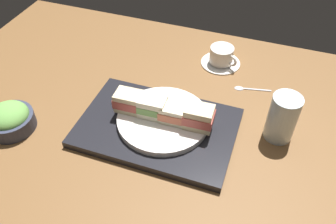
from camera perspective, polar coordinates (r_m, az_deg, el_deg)
The scene contains 11 objects.
ground_plane at distance 95.52cm, azimuth -2.36°, elevation -2.63°, with size 140.00×100.00×3.00cm, color brown.
serving_tray at distance 92.11cm, azimuth -1.76°, elevation -2.55°, with size 40.26×26.76×2.12cm, color black.
sandwich_plate at distance 91.73cm, azimuth -0.74°, elevation -1.07°, with size 23.96×23.96×1.66cm, color white.
sandwich_nearmost at distance 92.08cm, azimuth -6.26°, elevation 1.82°, with size 7.56×5.56×5.28cm.
sandwich_inner_near at distance 90.07cm, azimuth -2.63°, elevation 0.98°, with size 7.15×5.55×5.44cm.
sandwich_inner_far at distance 88.77cm, azimuth 1.14°, elevation -0.11°, with size 7.64×5.73×4.68cm.
sandwich_farmost at distance 87.15cm, azimuth 5.04°, elevation -0.74°, with size 7.58×5.76×6.04cm.
salad_bowl at distance 100.24cm, azimuth -24.21°, elevation -1.02°, with size 12.41×12.41×7.04cm.
coffee_cup at distance 114.44cm, azimuth 8.63°, elevation 8.80°, with size 12.53×12.53×5.96cm.
drinking_glass at distance 91.52cm, azimuth 17.98°, elevation -0.88°, with size 7.28×7.28×12.87cm, color silver.
teaspoon at distance 107.12cm, azimuth 12.26°, elevation 3.80°, with size 10.84×3.43×0.80cm.
Camera 1 is at (25.32, -60.08, 68.31)cm, focal length 37.76 mm.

